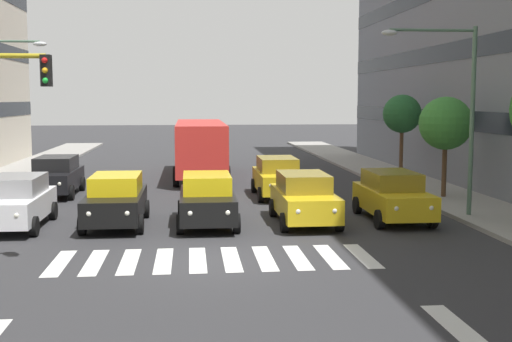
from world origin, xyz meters
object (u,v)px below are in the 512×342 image
at_px(street_lamp_left, 456,98).
at_px(car_3, 116,200).
at_px(car_row2_0, 278,177).
at_px(bus_behind_traffic, 200,143).
at_px(street_tree_1, 446,124).
at_px(car_2, 207,199).
at_px(car_row2_1, 56,176).
at_px(street_tree_2, 402,114).
at_px(car_1, 304,198).
at_px(car_4, 16,201).
at_px(car_0, 392,195).

bearing_deg(street_lamp_left, car_3, 0.10).
relative_size(car_row2_0, bus_behind_traffic, 0.42).
distance_m(car_3, street_tree_1, 14.07).
height_order(car_2, car_row2_1, same).
distance_m(street_tree_1, street_tree_2, 6.55).
distance_m(car_3, car_row2_1, 8.09).
bearing_deg(street_lamp_left, car_1, 2.59).
distance_m(car_1, car_row2_0, 6.15).
distance_m(car_row2_0, street_tree_2, 9.07).
xyz_separation_m(car_2, car_row2_0, (-3.24, -6.12, 0.00)).
relative_size(car_2, car_3, 1.00).
relative_size(car_2, street_tree_1, 1.05).
bearing_deg(car_row2_0, car_1, 90.84).
bearing_deg(car_row2_1, car_1, 142.39).
xyz_separation_m(car_2, car_4, (6.32, -0.13, 0.00)).
bearing_deg(car_2, car_1, 179.50).
height_order(car_1, street_lamp_left, street_lamp_left).
bearing_deg(street_tree_2, car_row2_1, 11.82).
height_order(car_2, bus_behind_traffic, bus_behind_traffic).
xyz_separation_m(car_4, street_tree_1, (-16.44, -4.39, 2.34)).
bearing_deg(car_3, car_1, 178.00).
relative_size(car_row2_0, street_tree_1, 1.05).
height_order(car_row2_0, bus_behind_traffic, bus_behind_traffic).
bearing_deg(car_4, street_lamp_left, -179.68).
height_order(car_row2_0, street_tree_1, street_tree_1).
bearing_deg(car_4, car_2, 178.81).
distance_m(car_0, street_lamp_left, 4.06).
height_order(car_row2_1, street_tree_2, street_tree_2).
bearing_deg(street_lamp_left, car_0, -0.15).
bearing_deg(car_row2_0, car_row2_1, -8.24).
xyz_separation_m(car_4, street_tree_2, (-16.72, -10.93, 2.58)).
bearing_deg(street_tree_1, street_lamp_left, 72.16).
distance_m(car_0, car_4, 12.85).
relative_size(car_row2_1, street_lamp_left, 0.67).
bearing_deg(car_row2_0, street_lamp_left, 132.94).
height_order(car_1, car_row2_0, same).
bearing_deg(car_3, street_lamp_left, -179.90).
height_order(car_row2_1, bus_behind_traffic, bus_behind_traffic).
bearing_deg(car_row2_0, car_2, 62.10).
distance_m(bus_behind_traffic, street_tree_1, 13.61).
xyz_separation_m(car_1, car_4, (9.65, -0.16, 0.00)).
distance_m(car_2, bus_behind_traffic, 13.55).
bearing_deg(car_0, car_2, 1.94).
bearing_deg(car_row2_1, street_tree_2, -168.18).
xyz_separation_m(car_3, car_4, (3.26, 0.06, 0.00)).
bearing_deg(car_1, car_row2_1, -37.61).
relative_size(car_2, car_4, 1.00).
bearing_deg(car_0, car_row2_0, -60.81).
distance_m(car_2, car_row2_0, 6.92).
distance_m(car_0, car_row2_1, 14.92).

